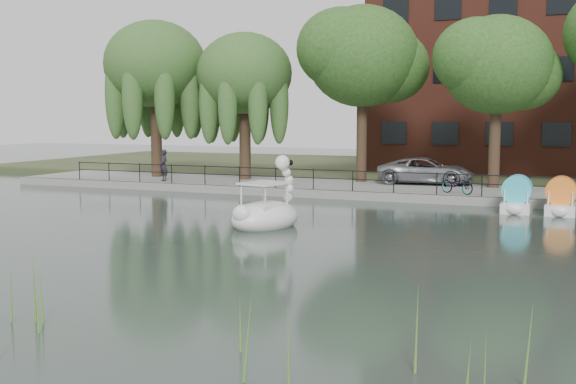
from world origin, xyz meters
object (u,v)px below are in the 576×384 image
Objects in this scene: minivan at (426,169)px; pedestrian at (164,163)px; bicycle at (457,183)px; swan_boat at (266,212)px.

minivan is 2.88× the size of pedestrian.
bicycle is 11.20m from swan_boat.
swan_boat reaches higher than minivan.
pedestrian is 0.58× the size of swan_boat.
minivan is at bearing 46.56° from pedestrian.
minivan is 4.60m from bicycle.
swan_boat is (-5.15, -9.94, -0.34)m from bicycle.
bicycle is at bearing 30.10° from pedestrian.
pedestrian is 14.63m from swan_boat.
pedestrian reaches higher than minivan.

